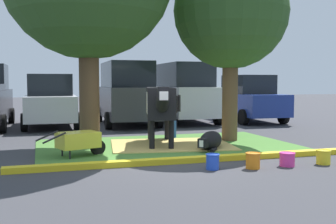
{
  "coord_description": "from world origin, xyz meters",
  "views": [
    {
      "loc": [
        -2.85,
        -9.03,
        1.74
      ],
      "look_at": [
        0.56,
        2.04,
        0.9
      ],
      "focal_mm": 44.89,
      "sensor_mm": 36.0,
      "label": 1
    }
  ],
  "objects_px": {
    "sedan_silver": "(50,101)",
    "suv_dark_grey": "(127,93)",
    "shade_tree_right": "(231,13)",
    "bucket_orange": "(253,160)",
    "bucket_yellow": "(323,157)",
    "sedan_blue": "(248,99)",
    "bucket_pink": "(287,159)",
    "cow_holstein": "(160,103)",
    "calf_lying": "(210,141)",
    "wheelbarrow": "(79,140)",
    "bucket_blue": "(213,161)",
    "person_handler": "(172,112)",
    "suv_black": "(184,93)"
  },
  "relations": [
    {
      "from": "shade_tree_right",
      "to": "bucket_yellow",
      "type": "relative_size",
      "value": 17.22
    },
    {
      "from": "person_handler",
      "to": "sedan_blue",
      "type": "bearing_deg",
      "value": 41.22
    },
    {
      "from": "sedan_silver",
      "to": "bucket_blue",
      "type": "bearing_deg",
      "value": -72.81
    },
    {
      "from": "sedan_silver",
      "to": "suv_dark_grey",
      "type": "relative_size",
      "value": 0.96
    },
    {
      "from": "cow_holstein",
      "to": "wheelbarrow",
      "type": "bearing_deg",
      "value": -154.49
    },
    {
      "from": "bucket_pink",
      "to": "calf_lying",
      "type": "bearing_deg",
      "value": 106.91
    },
    {
      "from": "suv_dark_grey",
      "to": "bucket_yellow",
      "type": "bearing_deg",
      "value": -75.87
    },
    {
      "from": "cow_holstein",
      "to": "sedan_silver",
      "type": "distance_m",
      "value": 6.52
    },
    {
      "from": "calf_lying",
      "to": "sedan_silver",
      "type": "distance_m",
      "value": 7.96
    },
    {
      "from": "bucket_blue",
      "to": "bucket_yellow",
      "type": "relative_size",
      "value": 1.0
    },
    {
      "from": "shade_tree_right",
      "to": "cow_holstein",
      "type": "xyz_separation_m",
      "value": [
        -2.21,
        -0.3,
        -2.56
      ]
    },
    {
      "from": "bucket_yellow",
      "to": "sedan_blue",
      "type": "bearing_deg",
      "value": 71.61
    },
    {
      "from": "person_handler",
      "to": "sedan_blue",
      "type": "height_order",
      "value": "sedan_blue"
    },
    {
      "from": "bucket_blue",
      "to": "sedan_blue",
      "type": "relative_size",
      "value": 0.07
    },
    {
      "from": "cow_holstein",
      "to": "bucket_yellow",
      "type": "xyz_separation_m",
      "value": [
        2.59,
        -3.47,
        -1.0
      ]
    },
    {
      "from": "person_handler",
      "to": "bucket_yellow",
      "type": "bearing_deg",
      "value": -69.64
    },
    {
      "from": "suv_black",
      "to": "wheelbarrow",
      "type": "bearing_deg",
      "value": -125.23
    },
    {
      "from": "wheelbarrow",
      "to": "suv_dark_grey",
      "type": "distance_m",
      "value": 7.37
    },
    {
      "from": "person_handler",
      "to": "suv_black",
      "type": "distance_m",
      "value": 5.17
    },
    {
      "from": "sedan_silver",
      "to": "sedan_blue",
      "type": "height_order",
      "value": "same"
    },
    {
      "from": "person_handler",
      "to": "sedan_silver",
      "type": "bearing_deg",
      "value": 127.59
    },
    {
      "from": "bucket_yellow",
      "to": "sedan_silver",
      "type": "xyz_separation_m",
      "value": [
        -5.29,
        9.39,
        0.83
      ]
    },
    {
      "from": "bucket_yellow",
      "to": "sedan_silver",
      "type": "relative_size",
      "value": 0.07
    },
    {
      "from": "suv_dark_grey",
      "to": "suv_black",
      "type": "bearing_deg",
      "value": 7.35
    },
    {
      "from": "bucket_pink",
      "to": "wheelbarrow",
      "type": "bearing_deg",
      "value": 149.65
    },
    {
      "from": "bucket_yellow",
      "to": "bucket_blue",
      "type": "bearing_deg",
      "value": 175.46
    },
    {
      "from": "sedan_silver",
      "to": "suv_black",
      "type": "relative_size",
      "value": 0.96
    },
    {
      "from": "cow_holstein",
      "to": "bucket_pink",
      "type": "height_order",
      "value": "cow_holstein"
    },
    {
      "from": "bucket_blue",
      "to": "person_handler",
      "type": "bearing_deg",
      "value": 82.15
    },
    {
      "from": "shade_tree_right",
      "to": "wheelbarrow",
      "type": "xyz_separation_m",
      "value": [
        -4.47,
        -1.38,
        -3.34
      ]
    },
    {
      "from": "person_handler",
      "to": "bucket_blue",
      "type": "height_order",
      "value": "person_handler"
    },
    {
      "from": "sedan_blue",
      "to": "suv_black",
      "type": "bearing_deg",
      "value": 169.86
    },
    {
      "from": "bucket_blue",
      "to": "bucket_orange",
      "type": "height_order",
      "value": "bucket_orange"
    },
    {
      "from": "wheelbarrow",
      "to": "bucket_blue",
      "type": "height_order",
      "value": "wheelbarrow"
    },
    {
      "from": "cow_holstein",
      "to": "bucket_orange",
      "type": "height_order",
      "value": "cow_holstein"
    },
    {
      "from": "person_handler",
      "to": "bucket_blue",
      "type": "bearing_deg",
      "value": -97.85
    },
    {
      "from": "calf_lying",
      "to": "wheelbarrow",
      "type": "distance_m",
      "value": 3.29
    },
    {
      "from": "person_handler",
      "to": "bucket_yellow",
      "type": "xyz_separation_m",
      "value": [
        1.8,
        -4.86,
        -0.66
      ]
    },
    {
      "from": "sedan_silver",
      "to": "bucket_orange",
      "type": "bearing_deg",
      "value": -68.65
    },
    {
      "from": "suv_dark_grey",
      "to": "sedan_blue",
      "type": "xyz_separation_m",
      "value": [
        5.35,
        -0.17,
        -0.29
      ]
    },
    {
      "from": "bucket_pink",
      "to": "sedan_blue",
      "type": "bearing_deg",
      "value": 66.84
    },
    {
      "from": "shade_tree_right",
      "to": "bucket_orange",
      "type": "height_order",
      "value": "shade_tree_right"
    },
    {
      "from": "bucket_pink",
      "to": "sedan_silver",
      "type": "distance_m",
      "value": 10.38
    },
    {
      "from": "shade_tree_right",
      "to": "bucket_orange",
      "type": "bearing_deg",
      "value": -108.65
    },
    {
      "from": "bucket_blue",
      "to": "suv_black",
      "type": "height_order",
      "value": "suv_black"
    },
    {
      "from": "bucket_blue",
      "to": "sedan_silver",
      "type": "bearing_deg",
      "value": 107.19
    },
    {
      "from": "shade_tree_right",
      "to": "bucket_pink",
      "type": "height_order",
      "value": "shade_tree_right"
    },
    {
      "from": "bucket_yellow",
      "to": "suv_dark_grey",
      "type": "bearing_deg",
      "value": 104.13
    },
    {
      "from": "cow_holstein",
      "to": "bucket_orange",
      "type": "bearing_deg",
      "value": -74.49
    },
    {
      "from": "bucket_pink",
      "to": "bucket_yellow",
      "type": "distance_m",
      "value": 0.85
    }
  ]
}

